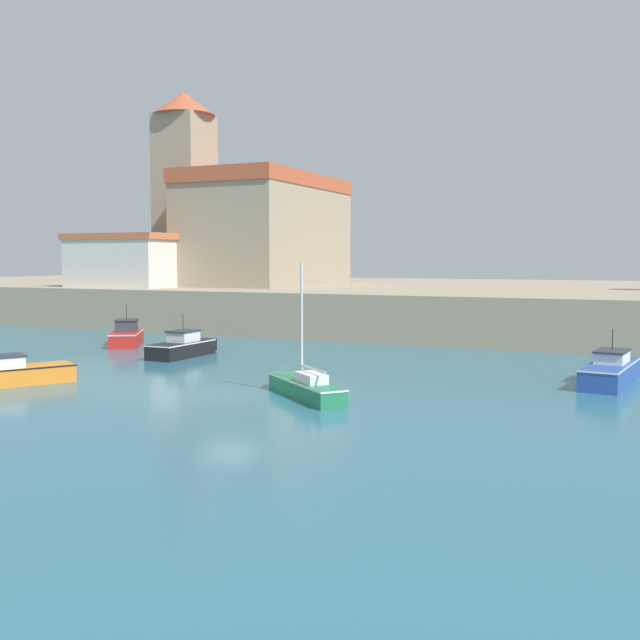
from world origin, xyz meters
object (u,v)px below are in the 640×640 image
motorboat_red_3 (127,336)px  motorboat_black_4 (183,347)px  motorboat_blue_1 (611,371)px  harbor_shed_near_wharf (122,260)px  motorboat_orange_0 (1,374)px  sailboat_green_2 (305,386)px  church (251,222)px

motorboat_red_3 → motorboat_black_4: bearing=-25.5°
motorboat_blue_1 → harbor_shed_near_wharf: harbor_shed_near_wharf is taller
harbor_shed_near_wharf → motorboat_orange_0: bearing=-60.6°
sailboat_green_2 → church: 38.34m
sailboat_green_2 → church: (-20.33, 31.46, 8.19)m
motorboat_orange_0 → sailboat_green_2: 13.22m
sailboat_green_2 → motorboat_red_3: 21.02m
sailboat_green_2 → harbor_shed_near_wharf: 35.42m
motorboat_blue_1 → motorboat_black_4: bearing=-179.6°
motorboat_black_4 → church: size_ratio=0.30×
motorboat_blue_1 → motorboat_red_3: 28.52m
motorboat_red_3 → church: bearing=97.3°
motorboat_orange_0 → sailboat_green_2: bearing=12.9°
motorboat_black_4 → harbor_shed_near_wharf: harbor_shed_near_wharf is taller
church → harbor_shed_near_wharf: size_ratio=1.87×
sailboat_green_2 → church: church is taller
motorboat_orange_0 → motorboat_blue_1: motorboat_blue_1 is taller
motorboat_blue_1 → motorboat_red_3: motorboat_red_3 is taller
motorboat_blue_1 → church: size_ratio=0.38×
motorboat_black_4 → motorboat_blue_1: bearing=0.4°
church → sailboat_green_2: bearing=-57.1°
church → motorboat_black_4: bearing=-69.1°
motorboat_blue_1 → harbor_shed_near_wharf: size_ratio=0.71×
motorboat_red_3 → sailboat_green_2: bearing=-32.4°
sailboat_green_2 → motorboat_black_4: size_ratio=1.03×
motorboat_orange_0 → motorboat_red_3: motorboat_red_3 is taller
church → motorboat_red_3: bearing=-82.7°
church → harbor_shed_near_wharf: (-6.76, -9.16, -3.35)m
motorboat_blue_1 → sailboat_green_2: size_ratio=1.23×
motorboat_orange_0 → harbor_shed_near_wharf: bearing=119.4°
motorboat_red_3 → church: size_ratio=0.29×
church → motorboat_blue_1: bearing=-36.7°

